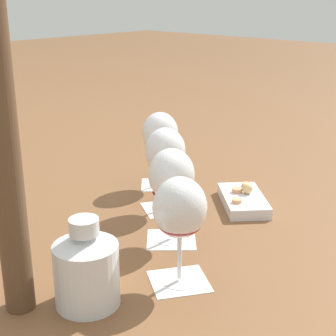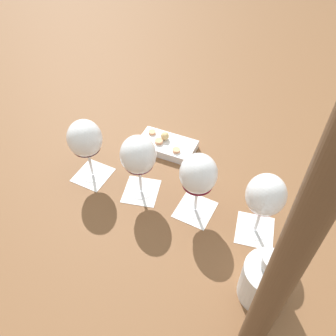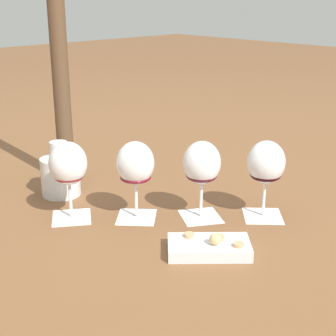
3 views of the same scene
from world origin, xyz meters
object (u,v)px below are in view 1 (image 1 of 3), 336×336
(wine_glass_2, at_px, (165,154))
(ceramic_vase, at_px, (86,268))
(snack_dish, at_px, (243,200))
(wine_glass_0, at_px, (180,212))
(wine_glass_1, at_px, (171,178))
(wine_glass_3, at_px, (160,136))

(wine_glass_2, bearing_deg, ceramic_vase, 114.43)
(ceramic_vase, bearing_deg, snack_dish, -85.10)
(wine_glass_2, bearing_deg, wine_glass_0, 137.04)
(wine_glass_1, distance_m, ceramic_vase, 0.27)
(wine_glass_1, height_order, ceramic_vase, wine_glass_1)
(wine_glass_0, bearing_deg, snack_dish, -72.74)
(wine_glass_3, height_order, ceramic_vase, wine_glass_3)
(wine_glass_1, bearing_deg, wine_glass_3, -42.73)
(snack_dish, bearing_deg, wine_glass_0, 107.26)
(wine_glass_1, bearing_deg, ceramic_vase, 100.97)
(wine_glass_3, relative_size, ceramic_vase, 1.28)
(wine_glass_1, bearing_deg, snack_dish, -91.55)
(wine_glass_2, relative_size, wine_glass_3, 1.00)
(ceramic_vase, bearing_deg, wine_glass_1, -79.03)
(wine_glass_2, xyz_separation_m, ceramic_vase, (-0.17, 0.37, -0.07))
(wine_glass_1, xyz_separation_m, snack_dish, (-0.01, -0.25, -0.12))
(wine_glass_3, bearing_deg, wine_glass_0, 137.20)
(wine_glass_2, bearing_deg, wine_glass_1, 137.02)
(wine_glass_2, relative_size, ceramic_vase, 1.28)
(wine_glass_3, xyz_separation_m, snack_dish, (-0.24, -0.03, -0.12))
(wine_glass_0, height_order, snack_dish, wine_glass_0)
(wine_glass_2, relative_size, snack_dish, 1.00)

